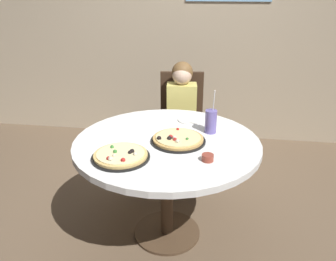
{
  "coord_description": "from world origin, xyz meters",
  "views": [
    {
      "loc": [
        0.3,
        -2.0,
        1.68
      ],
      "look_at": [
        0.0,
        0.05,
        0.8
      ],
      "focal_mm": 36.57,
      "sensor_mm": 36.0,
      "label": 1
    }
  ],
  "objects": [
    {
      "name": "ground_plane",
      "position": [
        0.0,
        0.0,
        0.0
      ],
      "size": [
        8.0,
        8.0,
        0.0
      ],
      "primitive_type": "plane",
      "color": "brown"
    },
    {
      "name": "sauce_bowl",
      "position": [
        0.27,
        -0.24,
        0.77
      ],
      "size": [
        0.07,
        0.07,
        0.04
      ],
      "primitive_type": "cylinder",
      "color": "brown",
      "rests_on": "dining_table"
    },
    {
      "name": "chair_wooden",
      "position": [
        -0.01,
        0.99,
        0.53
      ],
      "size": [
        0.44,
        0.44,
        0.95
      ],
      "color": "#382619",
      "rests_on": "ground_plane"
    },
    {
      "name": "dining_table",
      "position": [
        0.0,
        0.0,
        0.65
      ],
      "size": [
        1.22,
        1.22,
        0.75
      ],
      "color": "white",
      "rests_on": "ground_plane"
    },
    {
      "name": "plate_small",
      "position": [
        0.12,
        0.38,
        0.76
      ],
      "size": [
        0.18,
        0.18,
        0.01
      ],
      "primitive_type": "cylinder",
      "color": "white",
      "rests_on": "dining_table"
    },
    {
      "name": "diner_child",
      "position": [
        0.01,
        0.81,
        0.48
      ],
      "size": [
        0.29,
        0.42,
        1.08
      ],
      "color": "#3F4766",
      "rests_on": "ground_plane"
    },
    {
      "name": "soda_cup",
      "position": [
        0.28,
        0.18,
        0.83
      ],
      "size": [
        0.08,
        0.08,
        0.31
      ],
      "color": "#6659A5",
      "rests_on": "dining_table"
    },
    {
      "name": "pizza_cheese",
      "position": [
        -0.23,
        -0.28,
        0.77
      ],
      "size": [
        0.34,
        0.34,
        0.05
      ],
      "color": "black",
      "rests_on": "dining_table"
    },
    {
      "name": "wall_with_window",
      "position": [
        0.0,
        1.89,
        1.45
      ],
      "size": [
        5.2,
        0.14,
        2.9
      ],
      "color": "tan",
      "rests_on": "ground_plane"
    },
    {
      "name": "pizza_veggie",
      "position": [
        0.07,
        -0.01,
        0.77
      ],
      "size": [
        0.36,
        0.36,
        0.05
      ],
      "color": "black",
      "rests_on": "dining_table"
    }
  ]
}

